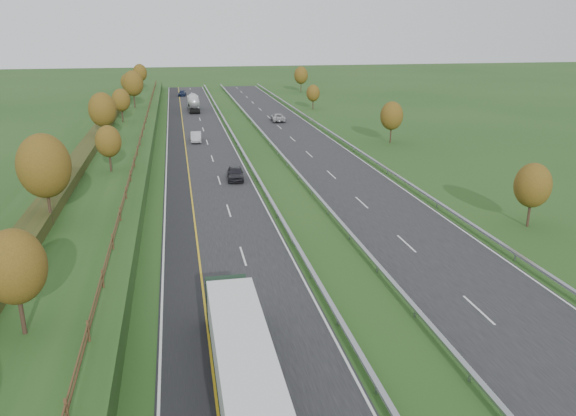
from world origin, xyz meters
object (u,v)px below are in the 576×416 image
car_silver_mid (196,137)px  car_oncoming (278,117)px  car_dark_near (235,173)px  car_small_far (182,93)px  road_tanker (194,102)px  box_lorry (241,360)px

car_silver_mid → car_oncoming: (16.58, 17.76, -0.03)m
car_dark_near → car_small_far: 89.72m
road_tanker → car_small_far: (-1.99, 28.75, -1.16)m
car_dark_near → car_oncoming: 44.60m
car_silver_mid → car_small_far: 64.69m
road_tanker → car_silver_mid: bearing=-91.6°
box_lorry → car_silver_mid: bearing=89.5°
car_silver_mid → car_oncoming: car_silver_mid is taller
car_dark_near → car_oncoming: bearing=77.4°
road_tanker → car_oncoming: 23.96m
car_silver_mid → car_oncoming: 24.30m
box_lorry → car_silver_mid: size_ratio=3.42×
car_dark_near → car_silver_mid: car_dark_near is taller
car_dark_near → car_silver_mid: bearing=102.5°
box_lorry → car_oncoming: box_lorry is taller
box_lorry → car_oncoming: 86.51m
box_lorry → road_tanker: bearing=89.1°
car_dark_near → car_silver_mid: (-3.65, 24.92, -0.02)m
car_small_far → car_oncoming: (17.58, -46.92, 0.09)m
road_tanker → car_small_far: bearing=94.0°
box_lorry → car_silver_mid: (0.55, 67.02, -1.51)m
car_small_far → car_silver_mid: bearing=-82.8°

